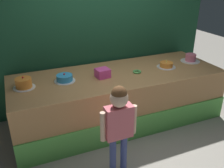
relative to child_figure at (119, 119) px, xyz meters
name	(u,v)px	position (x,y,z in m)	size (l,w,h in m)	color
ground_plane	(134,138)	(0.49, 0.49, -0.75)	(12.00, 12.00, 0.00)	gray
stage_platform	(118,97)	(0.49, 1.08, -0.34)	(3.28, 1.20, 0.82)	#B27F4C
curtain_backdrop	(102,31)	(0.49, 1.78, 0.59)	(3.98, 0.08, 2.68)	#19472D
child_figure	(119,119)	(0.00, 0.00, 0.00)	(0.45, 0.21, 1.16)	#3F4C8C
pink_box	(103,73)	(0.21, 1.05, 0.14)	(0.19, 0.18, 0.13)	#EA4AA4
donut	(137,72)	(0.76, 1.00, 0.09)	(0.13, 0.13, 0.03)	#59B259
cake_far_left	(24,83)	(-0.91, 1.11, 0.14)	(0.29, 0.29, 0.17)	white
cake_center_left	(65,78)	(-0.35, 1.12, 0.12)	(0.30, 0.30, 0.12)	white
cake_center_right	(166,65)	(1.32, 1.03, 0.11)	(0.31, 0.31, 0.14)	silver
cake_far_right	(190,58)	(1.88, 1.11, 0.13)	(0.33, 0.33, 0.13)	white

